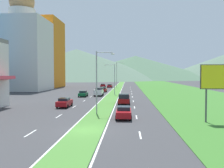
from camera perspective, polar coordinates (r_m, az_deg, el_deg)
ground_plane at (r=24.38m, az=-5.85°, el=-10.82°), size 600.00×600.00×0.00m
grass_median at (r=83.68m, az=1.00°, el=-1.47°), size 3.20×240.00×0.06m
grass_verge_right at (r=85.23m, az=14.97°, el=-1.48°), size 24.00×240.00×0.06m
lane_dash_left_2 at (r=24.43m, az=-18.52°, el=-10.88°), size 0.16×2.80×0.01m
lane_dash_left_3 at (r=33.05m, az=-12.36°, el=-7.37°), size 0.16×2.80×0.01m
lane_dash_left_4 at (r=41.96m, az=-8.83°, el=-5.29°), size 0.16×2.80×0.01m
lane_dash_left_5 at (r=51.01m, az=-6.55°, el=-3.93°), size 0.16×2.80×0.01m
lane_dash_left_6 at (r=60.14m, az=-4.97°, el=-2.98°), size 0.16×2.80×0.01m
lane_dash_left_7 at (r=69.31m, az=-3.81°, el=-2.28°), size 0.16×2.80×0.01m
lane_dash_left_8 at (r=78.51m, az=-2.92°, el=-1.74°), size 0.16×2.80×0.01m
lane_dash_left_9 at (r=87.73m, az=-2.22°, el=-1.31°), size 0.16×2.80×0.01m
lane_dash_left_10 at (r=96.97m, az=-1.65°, el=-0.97°), size 0.16×2.80×0.01m
lane_dash_left_11 at (r=106.22m, az=-1.18°, el=-0.69°), size 0.16×2.80×0.01m
lane_dash_right_2 at (r=22.71m, az=6.61°, el=-11.78°), size 0.16×2.80×0.01m
lane_dash_right_3 at (r=31.80m, az=5.76°, el=-7.71°), size 0.16×2.80×0.01m
lane_dash_right_4 at (r=40.99m, az=5.29°, el=-5.45°), size 0.16×2.80×0.01m
lane_dash_right_5 at (r=50.21m, az=5.00°, el=-4.02°), size 0.16×2.80×0.01m
lane_dash_right_6 at (r=59.46m, az=4.80°, el=-3.04°), size 0.16×2.80×0.01m
lane_dash_right_7 at (r=68.72m, az=4.66°, el=-2.32°), size 0.16×2.80×0.01m
lane_dash_right_8 at (r=77.99m, az=4.55°, el=-1.77°), size 0.16×2.80×0.01m
lane_dash_right_9 at (r=87.27m, az=4.46°, el=-1.34°), size 0.16×2.80×0.01m
lane_dash_right_10 at (r=96.55m, az=4.39°, el=-0.99°), size 0.16×2.80×0.01m
lane_dash_right_11 at (r=105.83m, az=4.33°, el=-0.70°), size 0.16×2.80×0.01m
edge_line_median_left at (r=83.79m, az=-0.20°, el=-1.48°), size 0.16×240.00×0.01m
edge_line_median_right at (r=83.62m, az=2.20°, el=-1.49°), size 0.16×240.00×0.01m
domed_building at (r=90.02m, az=-20.20°, el=7.64°), size 16.67×16.67×34.58m
midrise_colored at (r=108.71m, az=-16.66°, el=6.81°), size 17.75×17.75×28.55m
hill_far_left at (r=262.23m, az=-8.30°, el=4.59°), size 191.90×191.90×32.25m
hill_far_center at (r=289.81m, az=5.49°, el=3.89°), size 187.51×187.51×27.32m
street_lamp_near at (r=33.53m, az=-3.16°, el=1.38°), size 2.58×0.39×8.68m
street_lamp_mid at (r=65.30m, az=0.31°, el=1.65°), size 2.82×0.45×8.23m
street_lamp_far at (r=97.27m, az=1.27°, el=2.49°), size 2.93×0.49×10.30m
billboard_roadside at (r=29.96m, az=23.84°, el=0.88°), size 4.21×0.28×6.65m
car_0 at (r=60.12m, az=-6.78°, el=-2.27°), size 1.97×4.11×1.49m
car_1 at (r=100.44m, az=-0.53°, el=-0.44°), size 2.04×4.66×1.42m
car_3 at (r=41.69m, az=-11.07°, el=-4.25°), size 1.96×4.59×1.57m
car_4 at (r=105.38m, az=-2.12°, el=-0.31°), size 2.02×4.09×1.43m
car_5 at (r=75.83m, az=-2.00°, el=-1.31°), size 1.96×4.20×1.51m
car_6 at (r=30.59m, az=2.76°, el=-6.64°), size 1.96×4.31×1.50m
pickup_truck_0 at (r=44.85m, az=2.82°, el=-3.52°), size 2.18×5.40×2.00m
pickup_truck_1 at (r=62.66m, az=-3.07°, el=-1.87°), size 2.18×5.40×2.00m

